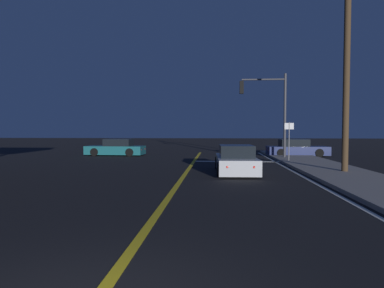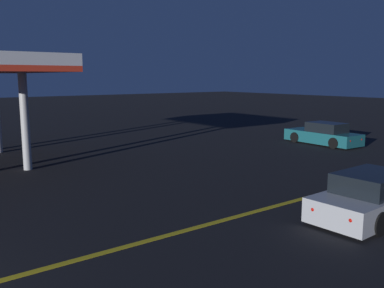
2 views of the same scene
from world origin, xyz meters
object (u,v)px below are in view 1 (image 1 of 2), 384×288
car_parked_curb_navy (296,149)px  car_side_waiting_teal (116,148)px  street_sign_corner (289,136)px  traffic_signal_near_right (269,103)px  car_lead_oncoming_silver (236,161)px  utility_pole_right (347,66)px

car_parked_curb_navy → car_side_waiting_teal: same height
street_sign_corner → traffic_signal_near_right: bearing=106.2°
car_lead_oncoming_silver → street_sign_corner: bearing=53.0°
car_lead_oncoming_silver → utility_pole_right: bearing=-4.4°
car_parked_curb_navy → utility_pole_right: (-0.32, -10.64, 4.42)m
street_sign_corner → utility_pole_right: bearing=-75.4°
traffic_signal_near_right → utility_pole_right: (2.21, -8.17, 1.02)m
car_side_waiting_teal → street_sign_corner: 13.61m
car_parked_curb_navy → traffic_signal_near_right: bearing=-47.4°
utility_pole_right → street_sign_corner: (-1.40, 5.37, -3.29)m
car_parked_curb_navy → car_lead_oncoming_silver: size_ratio=0.99×
car_parked_curb_navy → traffic_signal_near_right: (-2.54, -2.48, 3.41)m
utility_pole_right → traffic_signal_near_right: bearing=105.2°
traffic_signal_near_right → utility_pole_right: 8.52m
car_side_waiting_teal → street_sign_corner: bearing=-109.2°
traffic_signal_near_right → street_sign_corner: size_ratio=2.37×
car_side_waiting_teal → utility_pole_right: 17.97m
car_parked_curb_navy → street_sign_corner: (-1.72, -5.28, 1.13)m
car_lead_oncoming_silver → car_side_waiting_teal: size_ratio=1.01×
car_lead_oncoming_silver → traffic_signal_near_right: 9.08m
car_lead_oncoming_silver → car_side_waiting_teal: same height
car_parked_curb_navy → traffic_signal_near_right: size_ratio=0.78×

